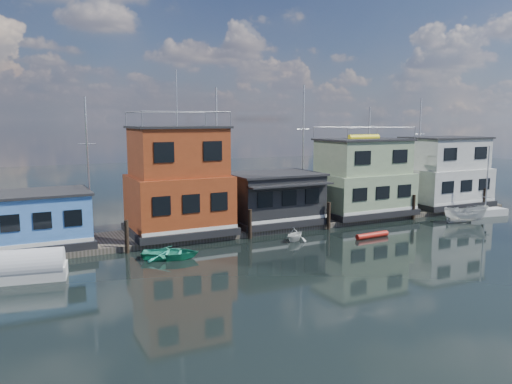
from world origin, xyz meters
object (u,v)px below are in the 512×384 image
houseboat_blue (40,219)px  day_sailer (485,211)px  houseboat_green (362,178)px  red_kayak (372,235)px  houseboat_red (179,183)px  dinghy_white (295,234)px  houseboat_white (444,173)px  motorboat (466,214)px  dinghy_teal (170,253)px  houseboat_dark (274,198)px  tarp_runabout (23,268)px

houseboat_blue → day_sailer: (37.19, -4.41, -1.81)m
houseboat_green → red_kayak: bearing=-122.7°
houseboat_red → dinghy_white: bearing=-35.0°
houseboat_blue → houseboat_red: bearing=0.0°
houseboat_blue → day_sailer: bearing=-6.8°
houseboat_green → day_sailer: bearing=-22.4°
houseboat_white → motorboat: size_ratio=2.17×
houseboat_red → dinghy_teal: houseboat_red is taller
red_kayak → houseboat_red: bearing=149.4°
houseboat_red → dinghy_teal: bearing=-113.6°
dinghy_white → houseboat_dark: bearing=-39.5°
houseboat_green → dinghy_teal: size_ratio=2.34×
houseboat_blue → red_kayak: size_ratio=2.22×
houseboat_white → dinghy_white: size_ratio=4.27×
houseboat_red → day_sailer: bearing=-9.0°
houseboat_green → tarp_runabout: houseboat_green is taller
houseboat_green → houseboat_red: bearing=-180.0°
red_kayak → tarp_runabout: 23.56m
day_sailer → dinghy_teal: day_sailer is taller
houseboat_green → motorboat: 9.17m
day_sailer → dinghy_teal: size_ratio=1.78×
houseboat_white → dinghy_white: 20.76m
red_kayak → day_sailer: day_sailer is taller
houseboat_green → houseboat_dark: bearing=-179.9°
houseboat_white → day_sailer: bearing=-81.2°
dinghy_white → houseboat_blue: bearing=44.6°
houseboat_blue → day_sailer: 37.49m
houseboat_white → motorboat: bearing=-121.0°
dinghy_teal → dinghy_white: bearing=-62.7°
houseboat_dark → houseboat_green: bearing=0.1°
houseboat_red → day_sailer: 28.28m
tarp_runabout → motorboat: size_ratio=1.23×
houseboat_red → houseboat_blue: bearing=-180.0°
tarp_runabout → dinghy_teal: bearing=13.6°
houseboat_dark → red_kayak: houseboat_dark is taller
houseboat_white → day_sailer: size_ratio=1.32×
houseboat_blue → day_sailer: day_sailer is taller
red_kayak → motorboat: size_ratio=0.75×
tarp_runabout → houseboat_red: bearing=38.6°
houseboat_red → red_kayak: 14.88m
tarp_runabout → motorboat: bearing=10.2°
houseboat_blue → dinghy_teal: 9.13m
houseboat_white → tarp_runabout: (-37.83, -5.89, -2.85)m
houseboat_green → day_sailer: houseboat_green is taller
tarp_runabout → houseboat_dark: bearing=27.4°
tarp_runabout → houseboat_blue: bearing=87.3°
houseboat_dark → red_kayak: (4.71, -6.67, -2.21)m
houseboat_green → dinghy_white: houseboat_green is taller
houseboat_blue → houseboat_dark: houseboat_dark is taller
houseboat_blue → dinghy_white: houseboat_blue is taller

